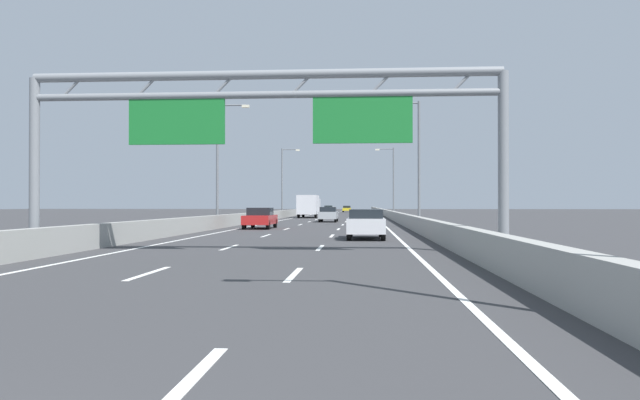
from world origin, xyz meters
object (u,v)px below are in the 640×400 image
Objects in this scene: yellow_car at (347,209)px; red_car at (260,218)px; sign_gantry at (264,114)px; streetlamp_right_far at (392,178)px; streetlamp_right_mid at (416,155)px; box_truck at (309,205)px; silver_car at (328,214)px; green_car at (329,209)px; streetlamp_left_mid at (220,157)px; white_car at (366,223)px; streetlamp_left_far at (284,178)px.

red_car is at bearing -92.22° from yellow_car.
sign_gantry is 62.72m from streetlamp_right_far.
streetlamp_right_mid is 2.15× the size of red_car.
streetlamp_right_far is 2.15× the size of yellow_car.
streetlamp_right_mid is 34.49m from box_truck.
silver_car is (-7.35, -23.99, -4.64)m from streetlamp_right_far.
streetlamp_right_mid is at bearing -61.06° from silver_car.
box_truck is at bearing 89.59° from red_car.
sign_gantry is 1.76× the size of streetlamp_right_far.
streetlamp_right_far is 2.16× the size of silver_car.
red_car is at bearing -103.12° from silver_car.
green_car reaches higher than yellow_car.
streetlamp_right_far is (14.93, 37.29, 0.00)m from streetlamp_left_mid.
streetlamp_right_far is (7.42, 62.28, 0.57)m from sign_gantry.
streetlamp_right_far reaches higher than yellow_car.
yellow_car is at bearing 90.08° from sign_gantry.
streetlamp_right_far reaches higher than red_car.
streetlamp_right_mid is (14.93, 0.00, 0.00)m from streetlamp_left_mid.
silver_car is at bearing 118.94° from streetlamp_right_mid.
sign_gantry is 3.78× the size of yellow_car.
white_car is at bearing -54.80° from streetlamp_left_mid.
streetlamp_left_far is 7.28m from box_truck.
box_truck is (0.17, -48.39, 0.84)m from green_car.
sign_gantry is at bearing -86.45° from box_truck.
streetlamp_left_far is (-7.51, 62.28, 0.57)m from sign_gantry.
box_truck reaches higher than white_car.
streetlamp_left_mid is at bearing -92.67° from green_car.
streetlamp_left_mid reaches higher than yellow_car.
red_car reaches higher than yellow_car.
streetlamp_right_mid is 15.88m from silver_car.
box_truck is (-3.57, 57.47, -3.22)m from sign_gantry.
green_car reaches higher than silver_car.
box_truck reaches higher than green_car.
silver_car is 67.68m from green_car.
green_car is 1.05× the size of yellow_car.
sign_gantry is 1.76× the size of streetlamp_left_mid.
red_car is 1.01× the size of white_car.
green_car is 84.28m from red_car.
green_car is at bearing 97.85° from streetlamp_right_mid.
streetlamp_right_mid reaches higher than silver_car.
streetlamp_right_far is 25.52m from silver_car.
box_truck is at bearing -89.80° from green_car.
box_truck is at bearing 93.55° from sign_gantry.
streetlamp_left_mid is 2.16× the size of white_car.
green_car is 1.06× the size of white_car.
streetlamp_left_mid is at bearing -94.60° from yellow_car.
sign_gantry is 1.76× the size of streetlamp_left_far.
streetlamp_right_far is at bearing 83.21° from sign_gantry.
sign_gantry is 22.30m from red_car.
box_truck is at bearing -156.34° from streetlamp_right_far.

